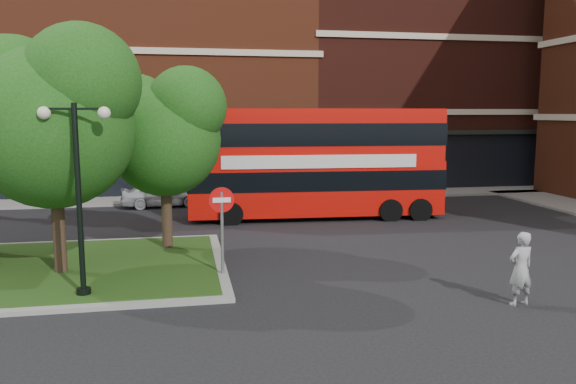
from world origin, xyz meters
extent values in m
plane|color=black|center=(0.00, 0.00, 0.00)|extent=(120.00, 120.00, 0.00)
cube|color=slate|center=(0.00, 16.50, 0.06)|extent=(44.00, 3.00, 0.12)
cube|color=brown|center=(-8.00, 24.00, 7.00)|extent=(26.00, 12.00, 14.00)
cube|color=#471911|center=(14.00, 24.00, 8.00)|extent=(18.00, 12.00, 16.00)
cube|color=gray|center=(-8.00, 3.00, 0.06)|extent=(12.60, 7.60, 0.12)
cube|color=#19380F|center=(-8.00, 3.00, 0.07)|extent=(12.00, 7.00, 0.15)
cylinder|color=#2D2116|center=(-6.50, 2.50, 1.96)|extent=(0.36, 0.36, 3.92)
sphere|color=#134D13|center=(-6.50, 2.50, 4.34)|extent=(4.60, 4.60, 4.60)
sphere|color=#134D13|center=(-7.65, 3.19, 5.25)|extent=(3.45, 3.45, 3.45)
sphere|color=#134D13|center=(-5.58, 2.04, 5.60)|extent=(3.22, 3.22, 3.22)
cylinder|color=#2D2116|center=(-3.50, 5.00, 1.74)|extent=(0.36, 0.36, 3.47)
sphere|color=#134D13|center=(-3.50, 5.00, 3.84)|extent=(3.80, 3.80, 3.80)
sphere|color=#134D13|center=(-4.45, 5.57, 4.65)|extent=(2.85, 2.85, 2.85)
sphere|color=#134D13|center=(-2.74, 4.62, 4.96)|extent=(2.66, 2.66, 2.66)
cylinder|color=black|center=(-5.50, 0.20, 2.50)|extent=(0.14, 0.14, 5.00)
cylinder|color=black|center=(-5.50, 0.20, 0.15)|extent=(0.36, 0.36, 0.30)
cube|color=black|center=(-5.50, 0.20, 4.85)|extent=(1.40, 0.06, 0.06)
sphere|color=#F2EACC|center=(-6.20, 0.20, 4.75)|extent=(0.32, 0.32, 0.32)
sphere|color=#F2EACC|center=(-4.80, 0.20, 4.75)|extent=(0.32, 0.32, 0.32)
cylinder|color=black|center=(2.00, 14.50, 2.50)|extent=(0.14, 0.14, 5.00)
cylinder|color=black|center=(2.00, 14.50, 0.15)|extent=(0.36, 0.36, 0.30)
cube|color=black|center=(2.00, 14.50, 4.85)|extent=(1.40, 0.06, 0.06)
sphere|color=#F2EACC|center=(1.30, 14.50, 4.75)|extent=(0.32, 0.32, 0.32)
sphere|color=#F2EACC|center=(2.70, 14.50, 4.75)|extent=(0.32, 0.32, 0.32)
cylinder|color=black|center=(10.00, 14.50, 2.50)|extent=(0.14, 0.14, 5.00)
cylinder|color=black|center=(10.00, 14.50, 0.15)|extent=(0.36, 0.36, 0.30)
cube|color=black|center=(10.00, 14.50, 4.85)|extent=(1.40, 0.06, 0.06)
sphere|color=#F2EACC|center=(9.30, 14.50, 4.75)|extent=(0.32, 0.32, 0.32)
sphere|color=#F2EACC|center=(10.70, 14.50, 4.75)|extent=(0.32, 0.32, 0.32)
cube|color=red|center=(2.98, 10.20, 1.54)|extent=(11.46, 3.23, 2.16)
cube|color=red|center=(2.98, 10.20, 3.71)|extent=(11.34, 3.20, 2.16)
cube|color=black|center=(2.98, 10.20, 3.82)|extent=(11.46, 3.23, 0.98)
cube|color=silver|center=(2.90, 8.89, 2.68)|extent=(8.48, 0.54, 0.57)
imported|color=#9B9B9E|center=(5.24, -2.25, 0.93)|extent=(0.74, 0.54, 1.86)
imported|color=silver|center=(-4.00, 14.50, 0.69)|extent=(4.19, 1.99, 1.38)
imported|color=white|center=(4.52, 16.00, 0.64)|extent=(4.00, 1.80, 1.27)
cylinder|color=slate|center=(-1.85, 1.50, 1.26)|extent=(0.09, 0.09, 2.51)
cylinder|color=red|center=(-1.85, 1.50, 2.28)|extent=(0.73, 0.08, 0.73)
cube|color=white|center=(-1.85, 1.50, 2.28)|extent=(0.52, 0.07, 0.14)
camera|label=1|loc=(-2.92, -14.41, 4.76)|focal=35.00mm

